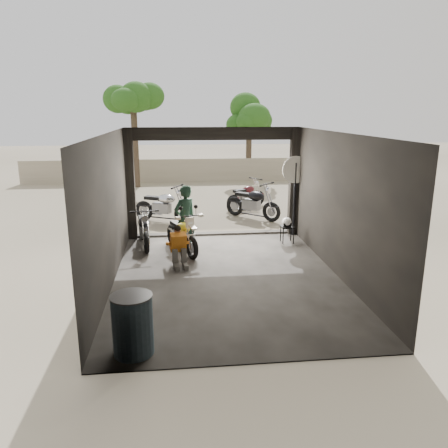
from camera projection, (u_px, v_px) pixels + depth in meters
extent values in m
plane|color=#7A6D56|center=(227.00, 278.00, 9.84)|extent=(80.00, 80.00, 0.00)
cube|color=#2D2B28|center=(227.00, 277.00, 9.83)|extent=(5.00, 7.00, 0.02)
plane|color=black|center=(227.00, 133.00, 9.03)|extent=(7.00, 7.00, 0.00)
cube|color=black|center=(257.00, 263.00, 6.07)|extent=(5.00, 0.02, 3.20)
cube|color=black|center=(109.00, 211.00, 9.17)|extent=(0.02, 7.00, 3.20)
cube|color=black|center=(339.00, 206.00, 9.70)|extent=(0.02, 7.00, 3.20)
cube|color=black|center=(131.00, 185.00, 12.43)|extent=(0.24, 0.24, 3.20)
cube|color=black|center=(294.00, 182.00, 12.94)|extent=(0.24, 0.24, 3.20)
cube|color=black|center=(213.00, 134.00, 12.36)|extent=(5.00, 0.16, 0.36)
cube|color=#2D2B28|center=(214.00, 234.00, 13.19)|extent=(5.00, 0.25, 0.08)
cube|color=gray|center=(196.00, 170.00, 23.15)|extent=(18.00, 0.30, 1.20)
cylinder|color=#382B1E|center=(136.00, 150.00, 21.09)|extent=(0.30, 0.30, 3.58)
ellipsoid|color=#1E4C14|center=(133.00, 102.00, 20.53)|extent=(2.20, 2.20, 3.14)
cylinder|color=#382B1E|center=(249.00, 150.00, 23.20)|extent=(0.30, 0.30, 3.20)
ellipsoid|color=#1E4C14|center=(249.00, 112.00, 22.69)|extent=(2.20, 2.20, 2.80)
imported|color=#172F24|center=(185.00, 219.00, 11.49)|extent=(0.78, 0.71, 1.78)
cube|color=black|center=(287.00, 227.00, 12.29)|extent=(0.36, 0.36, 0.04)
cylinder|color=black|center=(283.00, 237.00, 12.19)|extent=(0.03, 0.03, 0.48)
cylinder|color=black|center=(294.00, 236.00, 12.22)|extent=(0.03, 0.03, 0.48)
cylinder|color=black|center=(281.00, 234.00, 12.48)|extent=(0.03, 0.03, 0.48)
cylinder|color=black|center=(291.00, 233.00, 12.51)|extent=(0.03, 0.03, 0.48)
ellipsoid|color=white|center=(287.00, 222.00, 12.22)|extent=(0.34, 0.35, 0.26)
cylinder|color=#476377|center=(133.00, 325.00, 6.64)|extent=(0.68, 0.68, 0.97)
cylinder|color=black|center=(294.00, 200.00, 12.90)|extent=(0.08, 0.08, 2.19)
cylinder|color=white|center=(296.00, 170.00, 12.65)|extent=(0.80, 0.03, 0.80)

